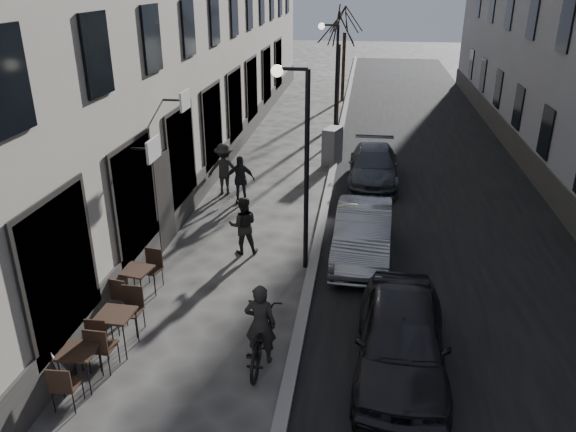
% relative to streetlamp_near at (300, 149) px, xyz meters
% --- Properties ---
extents(road, '(7.30, 60.00, 0.00)m').
position_rel_streetlamp_near_xyz_m(road, '(4.02, 10.00, -3.16)').
color(road, black).
rests_on(road, ground).
extents(kerb, '(0.25, 60.00, 0.12)m').
position_rel_streetlamp_near_xyz_m(kerb, '(0.37, 10.00, -3.10)').
color(kerb, gray).
rests_on(kerb, ground).
extents(streetlamp_near, '(0.90, 0.28, 5.09)m').
position_rel_streetlamp_near_xyz_m(streetlamp_near, '(0.00, 0.00, 0.00)').
color(streetlamp_near, black).
rests_on(streetlamp_near, ground).
extents(streetlamp_far, '(0.90, 0.28, 5.09)m').
position_rel_streetlamp_near_xyz_m(streetlamp_far, '(0.00, 12.00, 0.00)').
color(streetlamp_far, black).
rests_on(streetlamp_far, ground).
extents(tree_near, '(2.40, 2.40, 5.70)m').
position_rel_streetlamp_near_xyz_m(tree_near, '(0.07, 15.00, 1.50)').
color(tree_near, black).
rests_on(tree_near, ground).
extents(tree_far, '(2.40, 2.40, 5.70)m').
position_rel_streetlamp_near_xyz_m(tree_far, '(0.07, 21.00, 1.50)').
color(tree_far, black).
rests_on(tree_far, ground).
extents(bistro_set_a, '(0.65, 1.55, 0.91)m').
position_rel_streetlamp_near_xyz_m(bistro_set_a, '(-3.37, -5.06, -2.69)').
color(bistro_set_a, black).
rests_on(bistro_set_a, ground).
extents(bistro_set_b, '(0.71, 1.69, 0.99)m').
position_rel_streetlamp_near_xyz_m(bistro_set_b, '(-3.16, -3.96, -2.65)').
color(bistro_set_b, black).
rests_on(bistro_set_b, ground).
extents(bistro_set_c, '(0.76, 1.66, 0.95)m').
position_rel_streetlamp_near_xyz_m(bistro_set_c, '(-3.47, -2.12, -2.67)').
color(bistro_set_c, black).
rests_on(bistro_set_c, ground).
extents(sign_board, '(0.57, 0.67, 1.04)m').
position_rel_streetlamp_near_xyz_m(sign_board, '(-3.82, -4.99, -2.74)').
color(sign_board, black).
rests_on(sign_board, ground).
extents(utility_cabinet, '(0.80, 1.08, 1.45)m').
position_rel_streetlamp_near_xyz_m(utility_cabinet, '(0.27, 8.71, -2.44)').
color(utility_cabinet, slate).
rests_on(utility_cabinet, ground).
extents(bicycle, '(0.69, 1.95, 1.02)m').
position_rel_streetlamp_near_xyz_m(bicycle, '(-0.27, -3.91, -2.65)').
color(bicycle, black).
rests_on(bicycle, ground).
extents(cyclist_rider, '(0.61, 0.41, 1.67)m').
position_rel_streetlamp_near_xyz_m(cyclist_rider, '(-0.27, -3.91, -2.33)').
color(cyclist_rider, '#272321').
rests_on(cyclist_rider, ground).
extents(pedestrian_near, '(0.88, 0.75, 1.60)m').
position_rel_streetlamp_near_xyz_m(pedestrian_near, '(-1.57, 0.61, -2.36)').
color(pedestrian_near, black).
rests_on(pedestrian_near, ground).
extents(pedestrian_mid, '(1.21, 0.78, 1.77)m').
position_rel_streetlamp_near_xyz_m(pedestrian_mid, '(-3.14, 4.89, -2.28)').
color(pedestrian_mid, black).
rests_on(pedestrian_mid, ground).
extents(pedestrian_far, '(0.98, 0.51, 1.60)m').
position_rel_streetlamp_near_xyz_m(pedestrian_far, '(-2.43, 4.14, -2.36)').
color(pedestrian_far, black).
rests_on(pedestrian_far, ground).
extents(car_near, '(1.85, 4.25, 1.43)m').
position_rel_streetlamp_near_xyz_m(car_near, '(2.39, -3.85, -2.45)').
color(car_near, black).
rests_on(car_near, ground).
extents(car_mid, '(1.57, 4.15, 1.35)m').
position_rel_streetlamp_near_xyz_m(car_mid, '(1.60, 0.80, -2.48)').
color(car_mid, gray).
rests_on(car_mid, ground).
extents(car_far, '(1.78, 4.31, 1.25)m').
position_rel_streetlamp_near_xyz_m(car_far, '(1.89, 6.73, -2.54)').
color(car_far, '#3C4048').
rests_on(car_far, ground).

